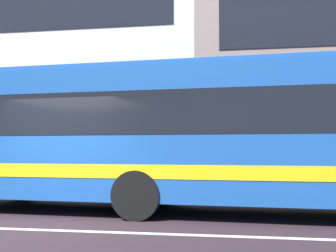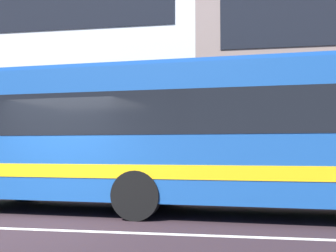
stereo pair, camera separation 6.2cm
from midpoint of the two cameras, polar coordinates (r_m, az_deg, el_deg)
ground_plane at (r=8.08m, az=-18.65°, el=-13.14°), size 160.00×160.00×0.00m
lane_centre_line at (r=8.08m, az=-18.65°, el=-13.11°), size 60.00×0.16×0.01m
hedge_row_far at (r=15.08m, az=-20.22°, el=-6.43°), size 23.85×1.10×1.03m
apartment_block_left at (r=25.22m, az=-18.38°, el=8.75°), size 20.20×11.62×13.13m
transit_bus at (r=9.45m, az=2.04°, el=-0.92°), size 11.47×3.17×3.25m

